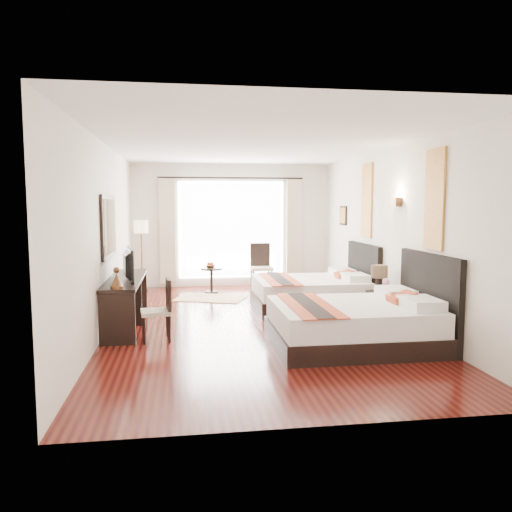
{
  "coord_description": "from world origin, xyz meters",
  "views": [
    {
      "loc": [
        -1.09,
        -7.7,
        1.89
      ],
      "look_at": [
        0.06,
        0.22,
        1.05
      ],
      "focal_mm": 35.0,
      "sensor_mm": 36.0,
      "label": 1
    }
  ],
  "objects": [
    {
      "name": "floor",
      "position": [
        0.0,
        0.0,
        -0.01
      ],
      "size": [
        4.5,
        7.5,
        0.01
      ],
      "primitive_type": "cube",
      "color": "#350909",
      "rests_on": "ground"
    },
    {
      "name": "ceiling",
      "position": [
        0.0,
        0.0,
        2.79
      ],
      "size": [
        4.5,
        7.5,
        0.02
      ],
      "primitive_type": "cube",
      "color": "white",
      "rests_on": "wall_headboard"
    },
    {
      "name": "wall_headboard",
      "position": [
        2.25,
        0.0,
        1.4
      ],
      "size": [
        0.01,
        7.5,
        2.8
      ],
      "primitive_type": "cube",
      "color": "silver",
      "rests_on": "floor"
    },
    {
      "name": "wall_desk",
      "position": [
        -2.25,
        0.0,
        1.4
      ],
      "size": [
        0.01,
        7.5,
        2.8
      ],
      "primitive_type": "cube",
      "color": "silver",
      "rests_on": "floor"
    },
    {
      "name": "wall_window",
      "position": [
        0.0,
        3.75,
        1.4
      ],
      "size": [
        4.5,
        0.01,
        2.8
      ],
      "primitive_type": "cube",
      "color": "silver",
      "rests_on": "floor"
    },
    {
      "name": "wall_entry",
      "position": [
        0.0,
        -3.75,
        1.4
      ],
      "size": [
        4.5,
        0.01,
        2.8
      ],
      "primitive_type": "cube",
      "color": "silver",
      "rests_on": "floor"
    },
    {
      "name": "window_glass",
      "position": [
        0.0,
        3.73,
        1.3
      ],
      "size": [
        2.4,
        0.02,
        2.2
      ],
      "primitive_type": "cube",
      "color": "white",
      "rests_on": "wall_window"
    },
    {
      "name": "sheer_curtain",
      "position": [
        0.0,
        3.67,
        1.3
      ],
      "size": [
        2.3,
        0.02,
        2.1
      ],
      "primitive_type": "cube",
      "color": "white",
      "rests_on": "wall_window"
    },
    {
      "name": "drape_left",
      "position": [
        -1.45,
        3.63,
        1.28
      ],
      "size": [
        0.35,
        0.14,
        2.35
      ],
      "primitive_type": "cube",
      "color": "#B7A68D",
      "rests_on": "floor"
    },
    {
      "name": "drape_right",
      "position": [
        1.45,
        3.63,
        1.28
      ],
      "size": [
        0.35,
        0.14,
        2.35
      ],
      "primitive_type": "cube",
      "color": "#B7A68D",
      "rests_on": "floor"
    },
    {
      "name": "art_panel_near",
      "position": [
        2.23,
        -1.43,
        1.95
      ],
      "size": [
        0.03,
        0.5,
        1.35
      ],
      "primitive_type": "cube",
      "color": "#994416",
      "rests_on": "wall_headboard"
    },
    {
      "name": "art_panel_far",
      "position": [
        2.23,
        1.07,
        1.95
      ],
      "size": [
        0.03,
        0.5,
        1.35
      ],
      "primitive_type": "cube",
      "color": "#994416",
      "rests_on": "wall_headboard"
    },
    {
      "name": "wall_sconce",
      "position": [
        2.19,
        -0.33,
        1.92
      ],
      "size": [
        0.1,
        0.14,
        0.14
      ],
      "primitive_type": "cube",
      "color": "#4A2F1A",
      "rests_on": "wall_headboard"
    },
    {
      "name": "mirror_frame",
      "position": [
        -2.22,
        0.11,
        1.55
      ],
      "size": [
        0.04,
        1.25,
        0.95
      ],
      "primitive_type": "cube",
      "color": "black",
      "rests_on": "wall_desk"
    },
    {
      "name": "mirror_glass",
      "position": [
        -2.19,
        0.11,
        1.55
      ],
      "size": [
        0.01,
        1.12,
        0.82
      ],
      "primitive_type": "cube",
      "color": "white",
      "rests_on": "mirror_frame"
    },
    {
      "name": "bed_near",
      "position": [
        1.22,
        -1.43,
        0.32
      ],
      "size": [
        2.18,
        1.7,
        1.23
      ],
      "color": "black",
      "rests_on": "floor"
    },
    {
      "name": "bed_far",
      "position": [
        1.27,
        1.07,
        0.3
      ],
      "size": [
        2.07,
        1.61,
        1.16
      ],
      "color": "black",
      "rests_on": "floor"
    },
    {
      "name": "nightstand",
      "position": [
        2.03,
        -0.33,
        0.25
      ],
      "size": [
        0.42,
        0.52,
        0.5
      ],
      "primitive_type": "cube",
      "color": "black",
      "rests_on": "floor"
    },
    {
      "name": "table_lamp",
      "position": [
        1.99,
        -0.19,
        0.79
      ],
      "size": [
        0.26,
        0.26,
        0.42
      ],
      "color": "black",
      "rests_on": "nightstand"
    },
    {
      "name": "vase",
      "position": [
        1.99,
        -0.47,
        0.56
      ],
      "size": [
        0.16,
        0.16,
        0.13
      ],
      "primitive_type": "imported",
      "rotation": [
        0.0,
        0.0,
        0.32
      ],
      "color": "black",
      "rests_on": "nightstand"
    },
    {
      "name": "console_desk",
      "position": [
        -1.99,
        0.11,
        0.38
      ],
      "size": [
        0.5,
        2.2,
        0.76
      ],
      "primitive_type": "cube",
      "color": "black",
      "rests_on": "floor"
    },
    {
      "name": "television",
      "position": [
        -1.97,
        -0.19,
        1.0
      ],
      "size": [
        0.26,
        0.84,
        0.48
      ],
      "primitive_type": "imported",
      "rotation": [
        0.0,
        0.0,
        1.75
      ],
      "color": "black",
      "rests_on": "console_desk"
    },
    {
      "name": "bronze_figurine",
      "position": [
        -1.99,
        -0.89,
        0.88
      ],
      "size": [
        0.21,
        0.21,
        0.26
      ],
      "primitive_type": null,
      "rotation": [
        0.0,
        0.0,
        -0.26
      ],
      "color": "#4A2F1A",
      "rests_on": "console_desk"
    },
    {
      "name": "desk_chair",
      "position": [
        -1.47,
        -0.79,
        0.26
      ],
      "size": [
        0.44,
        0.44,
        0.86
      ],
      "rotation": [
        0.0,
        0.0,
        3.26
      ],
      "color": "#C5B897",
      "rests_on": "floor"
    },
    {
      "name": "floor_lamp",
      "position": [
        -2.0,
        3.29,
        1.3
      ],
      "size": [
        0.31,
        0.31,
        1.54
      ],
      "color": "black",
      "rests_on": "floor"
    },
    {
      "name": "side_table",
      "position": [
        -0.51,
        2.89,
        0.27
      ],
      "size": [
        0.46,
        0.46,
        0.53
      ],
      "primitive_type": "cylinder",
      "color": "black",
      "rests_on": "floor"
    },
    {
      "name": "fruit_bowl",
      "position": [
        -0.53,
        2.91,
        0.56
      ],
      "size": [
        0.26,
        0.26,
        0.06
      ],
      "primitive_type": "imported",
      "rotation": [
        0.0,
        0.0,
        -0.17
      ],
      "color": "#402817",
      "rests_on": "side_table"
    },
    {
      "name": "window_chair",
      "position": [
        0.6,
        3.14,
        0.31
      ],
      "size": [
        0.48,
        0.48,
        1.02
      ],
      "rotation": [
        0.0,
        0.0,
        -1.58
      ],
      "color": "#C5B897",
      "rests_on": "floor"
    },
    {
      "name": "jute_rug",
      "position": [
        -0.56,
        2.21,
        0.01
      ],
      "size": [
        1.58,
        1.33,
        0.01
      ],
      "primitive_type": "cube",
      "rotation": [
        0.0,
        0.0,
        -0.37
      ],
      "color": "tan",
      "rests_on": "floor"
    }
  ]
}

